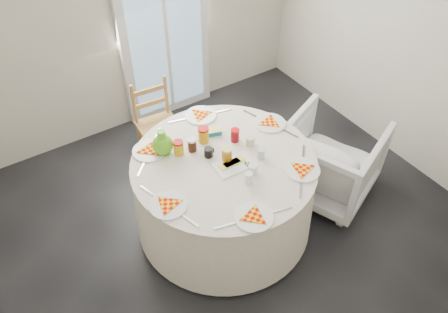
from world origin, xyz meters
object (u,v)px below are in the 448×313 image
wooden_chair (158,122)px  table (224,194)px  green_pitcher (162,141)px  armchair (330,158)px

wooden_chair → table: bearing=-82.0°
table → wooden_chair: (-0.07, 1.05, 0.09)m
wooden_chair → green_pitcher: 0.86m
armchair → green_pitcher: 1.55m
table → green_pitcher: 0.70m
table → wooden_chair: bearing=94.0°
green_pitcher → wooden_chair: bearing=86.1°
wooden_chair → green_pitcher: size_ratio=4.03×
green_pitcher → armchair: bearing=-2.8°
green_pitcher → table: bearing=-26.8°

